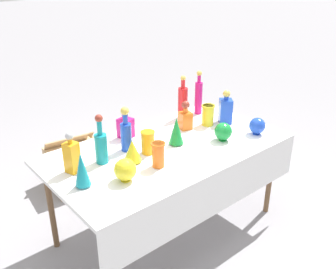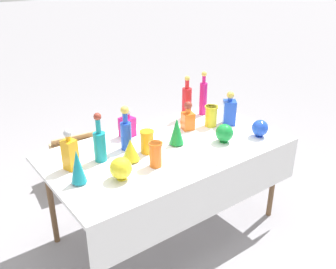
{
  "view_description": "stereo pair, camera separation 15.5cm",
  "coord_description": "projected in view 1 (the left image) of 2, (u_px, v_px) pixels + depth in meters",
  "views": [
    {
      "loc": [
        -1.63,
        -1.92,
        2.04
      ],
      "look_at": [
        0.0,
        0.0,
        0.86
      ],
      "focal_mm": 40.0,
      "sensor_mm": 36.0,
      "label": 1
    },
    {
      "loc": [
        -1.5,
        -2.02,
        2.04
      ],
      "look_at": [
        0.0,
        0.0,
        0.86
      ],
      "focal_mm": 40.0,
      "sensor_mm": 36.0,
      "label": 2
    }
  ],
  "objects": [
    {
      "name": "price_tag_left",
      "position": [
        220.0,
        161.0,
        2.58
      ],
      "size": [
        0.05,
        0.02,
        0.04
      ],
      "primitive_type": "cube",
      "rotation": [
        -0.21,
        0.0,
        0.09
      ],
      "color": "white",
      "rests_on": "display_table"
    },
    {
      "name": "square_decanter_2",
      "position": [
        185.0,
        117.0,
        3.08
      ],
      "size": [
        0.11,
        0.11,
        0.24
      ],
      "color": "orange",
      "rests_on": "display_table"
    },
    {
      "name": "fluted_vase_2",
      "position": [
        82.0,
        169.0,
        2.28
      ],
      "size": [
        0.1,
        0.1,
        0.23
      ],
      "color": "teal",
      "rests_on": "display_table"
    },
    {
      "name": "cardboard_box_behind_right",
      "position": [
        85.0,
        161.0,
        3.85
      ],
      "size": [
        0.4,
        0.44,
        0.4
      ],
      "color": "tan",
      "rests_on": "ground"
    },
    {
      "name": "round_bowl_1",
      "position": [
        257.0,
        126.0,
        2.99
      ],
      "size": [
        0.13,
        0.13,
        0.14
      ],
      "color": "blue",
      "rests_on": "display_table"
    },
    {
      "name": "square_decanter_3",
      "position": [
        226.0,
        109.0,
        3.18
      ],
      "size": [
        0.14,
        0.14,
        0.29
      ],
      "color": "blue",
      "rests_on": "display_table"
    },
    {
      "name": "price_tag_center",
      "position": [
        185.0,
        178.0,
        2.38
      ],
      "size": [
        0.06,
        0.02,
        0.04
      ],
      "primitive_type": "cube",
      "rotation": [
        -0.21,
        0.0,
        0.13
      ],
      "color": "white",
      "rests_on": "display_table"
    },
    {
      "name": "tall_bottle_2",
      "position": [
        126.0,
        133.0,
        2.71
      ],
      "size": [
        0.08,
        0.08,
        0.34
      ],
      "color": "blue",
      "rests_on": "display_table"
    },
    {
      "name": "cardboard_box_behind_left",
      "position": [
        75.0,
        167.0,
        3.68
      ],
      "size": [
        0.53,
        0.48,
        0.47
      ],
      "color": "tan",
      "rests_on": "ground"
    },
    {
      "name": "square_decanter_0",
      "position": [
        72.0,
        155.0,
        2.44
      ],
      "size": [
        0.1,
        0.1,
        0.29
      ],
      "color": "orange",
      "rests_on": "display_table"
    },
    {
      "name": "round_bowl_2",
      "position": [
        223.0,
        131.0,
        2.89
      ],
      "size": [
        0.14,
        0.14,
        0.15
      ],
      "color": "#198C38",
      "rests_on": "display_table"
    },
    {
      "name": "square_decanter_1",
      "position": [
        126.0,
        126.0,
        2.93
      ],
      "size": [
        0.12,
        0.12,
        0.24
      ],
      "color": "#C61972",
      "rests_on": "display_table"
    },
    {
      "name": "display_table",
      "position": [
        171.0,
        155.0,
        2.82
      ],
      "size": [
        1.82,
        0.99,
        0.76
      ],
      "color": "white",
      "rests_on": "ground"
    },
    {
      "name": "tall_bottle_1",
      "position": [
        101.0,
        145.0,
        2.55
      ],
      "size": [
        0.09,
        0.09,
        0.36
      ],
      "color": "teal",
      "rests_on": "display_table"
    },
    {
      "name": "fluted_vase_0",
      "position": [
        176.0,
        131.0,
        2.81
      ],
      "size": [
        0.11,
        0.11,
        0.22
      ],
      "color": "#198C38",
      "rests_on": "display_table"
    },
    {
      "name": "slender_vase_0",
      "position": [
        148.0,
        142.0,
        2.69
      ],
      "size": [
        0.1,
        0.1,
        0.17
      ],
      "color": "orange",
      "rests_on": "display_table"
    },
    {
      "name": "ground_plane",
      "position": [
        168.0,
        227.0,
        3.14
      ],
      "size": [
        40.0,
        40.0,
        0.0
      ],
      "primitive_type": "plane",
      "color": "gray"
    },
    {
      "name": "tall_bottle_0",
      "position": [
        183.0,
        101.0,
        3.27
      ],
      "size": [
        0.08,
        0.08,
        0.39
      ],
      "color": "red",
      "rests_on": "display_table"
    },
    {
      "name": "round_bowl_0",
      "position": [
        125.0,
        170.0,
        2.36
      ],
      "size": [
        0.14,
        0.14,
        0.15
      ],
      "color": "yellow",
      "rests_on": "display_table"
    },
    {
      "name": "fluted_vase_1",
      "position": [
        132.0,
        151.0,
        2.57
      ],
      "size": [
        0.13,
        0.13,
        0.17
      ],
      "color": "yellow",
      "rests_on": "display_table"
    },
    {
      "name": "slender_vase_1",
      "position": [
        158.0,
        154.0,
        2.51
      ],
      "size": [
        0.1,
        0.1,
        0.18
      ],
      "color": "orange",
      "rests_on": "display_table"
    },
    {
      "name": "slender_vase_2",
      "position": [
        208.0,
        114.0,
        3.15
      ],
      "size": [
        0.11,
        0.11,
        0.18
      ],
      "color": "yellow",
      "rests_on": "display_table"
    },
    {
      "name": "tall_bottle_3",
      "position": [
        199.0,
        96.0,
        3.36
      ],
      "size": [
        0.07,
        0.07,
        0.4
      ],
      "color": "#C61972",
      "rests_on": "display_table"
    }
  ]
}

